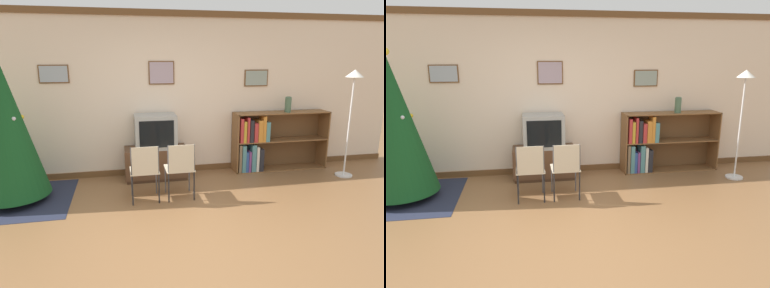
% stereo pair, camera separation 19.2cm
% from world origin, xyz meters
% --- Properties ---
extents(ground_plane, '(24.00, 24.00, 0.00)m').
position_xyz_m(ground_plane, '(0.00, 0.00, 0.00)').
color(ground_plane, brown).
extents(wall_back, '(8.57, 0.11, 2.70)m').
position_xyz_m(wall_back, '(-0.00, 2.48, 1.35)').
color(wall_back, beige).
rests_on(wall_back, ground_plane).
extents(area_rug, '(1.55, 1.48, 0.01)m').
position_xyz_m(area_rug, '(-2.24, 1.63, 0.00)').
color(area_rug, '#23283D').
rests_on(area_rug, ground_plane).
extents(christmas_tree, '(0.99, 0.99, 2.09)m').
position_xyz_m(christmas_tree, '(-2.24, 1.63, 1.05)').
color(christmas_tree, maroon).
rests_on(christmas_tree, area_rug).
extents(tv_console, '(1.02, 0.47, 0.53)m').
position_xyz_m(tv_console, '(-0.19, 2.18, 0.26)').
color(tv_console, '#412A1A').
rests_on(tv_console, ground_plane).
extents(television, '(0.66, 0.46, 0.55)m').
position_xyz_m(television, '(-0.19, 2.18, 0.80)').
color(television, '#9E9E99').
rests_on(television, tv_console).
extents(folding_chair_left, '(0.40, 0.40, 0.82)m').
position_xyz_m(folding_chair_left, '(-0.43, 1.24, 0.47)').
color(folding_chair_left, beige).
rests_on(folding_chair_left, ground_plane).
extents(folding_chair_right, '(0.40, 0.40, 0.82)m').
position_xyz_m(folding_chair_right, '(0.06, 1.24, 0.47)').
color(folding_chair_right, beige).
rests_on(folding_chair_right, ground_plane).
extents(bookshelf, '(1.71, 0.36, 1.04)m').
position_xyz_m(bookshelf, '(1.73, 2.24, 0.50)').
color(bookshelf, brown).
rests_on(bookshelf, ground_plane).
extents(vase, '(0.11, 0.11, 0.27)m').
position_xyz_m(vase, '(2.13, 2.20, 1.18)').
color(vase, '#47664C').
rests_on(vase, bookshelf).
extents(standing_lamp, '(0.28, 0.28, 1.78)m').
position_xyz_m(standing_lamp, '(2.97, 1.65, 1.37)').
color(standing_lamp, silver).
rests_on(standing_lamp, ground_plane).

